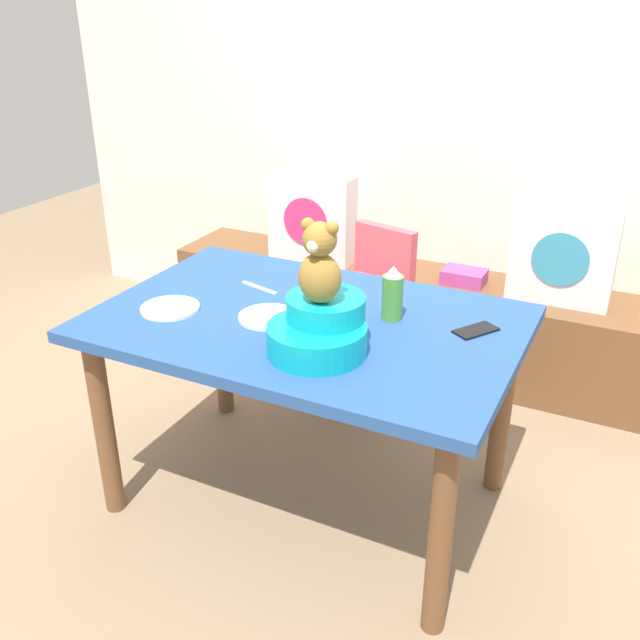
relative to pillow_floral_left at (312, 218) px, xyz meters
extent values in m
plane|color=#8C7256|center=(0.58, -1.19, -0.68)|extent=(8.00, 8.00, 0.00)
cube|color=silver|center=(0.58, 0.29, 0.62)|extent=(4.40, 0.10, 2.60)
cube|color=brown|center=(0.58, 0.02, -0.45)|extent=(2.60, 0.44, 0.46)
cube|color=silver|center=(0.00, 0.00, 0.00)|extent=(0.44, 0.14, 0.44)
cylinder|color=#E02D72|center=(0.00, -0.07, 0.00)|extent=(0.24, 0.01, 0.24)
cube|color=silver|center=(1.23, 0.00, 0.00)|extent=(0.44, 0.14, 0.44)
cylinder|color=teal|center=(1.23, -0.07, 0.00)|extent=(0.24, 0.01, 0.24)
cube|color=#A73F92|center=(0.80, 0.02, -0.19)|extent=(0.20, 0.14, 0.07)
cube|color=#264C8C|center=(0.58, -1.19, 0.04)|extent=(1.39, 0.92, 0.04)
cylinder|color=brown|center=(-0.02, -1.56, -0.33)|extent=(0.07, 0.07, 0.70)
cylinder|color=brown|center=(1.19, -1.56, -0.33)|extent=(0.07, 0.07, 0.70)
cylinder|color=brown|center=(-0.02, -0.82, -0.33)|extent=(0.07, 0.07, 0.70)
cylinder|color=brown|center=(1.19, -0.82, -0.33)|extent=(0.07, 0.07, 0.70)
cylinder|color=#D84C59|center=(0.48, -0.43, -0.17)|extent=(0.34, 0.34, 0.10)
cube|color=#D84C59|center=(0.51, -0.29, -0.01)|extent=(0.30, 0.12, 0.24)
cube|color=white|center=(0.44, -0.60, -0.10)|extent=(0.34, 0.27, 0.02)
cylinder|color=silver|center=(0.34, -0.57, -0.45)|extent=(0.03, 0.03, 0.46)
cylinder|color=silver|center=(0.62, -0.57, -0.45)|extent=(0.03, 0.03, 0.46)
cylinder|color=silver|center=(0.34, -0.29, -0.45)|extent=(0.03, 0.03, 0.46)
cylinder|color=silver|center=(0.62, -0.29, -0.45)|extent=(0.03, 0.03, 0.46)
cylinder|color=#0CA3B1|center=(0.73, -1.40, 0.10)|extent=(0.30, 0.30, 0.09)
cylinder|color=#0CA3B1|center=(0.73, -1.34, 0.18)|extent=(0.24, 0.24, 0.07)
ellipsoid|color=olive|center=(0.73, -1.38, 0.29)|extent=(0.13, 0.11, 0.15)
sphere|color=olive|center=(0.73, -1.38, 0.41)|extent=(0.10, 0.10, 0.10)
sphere|color=beige|center=(0.73, -1.42, 0.40)|extent=(0.04, 0.04, 0.04)
sphere|color=olive|center=(0.69, -1.38, 0.45)|extent=(0.04, 0.04, 0.04)
sphere|color=olive|center=(0.76, -1.38, 0.45)|extent=(0.04, 0.04, 0.04)
cylinder|color=#4C8C33|center=(0.84, -1.07, 0.13)|extent=(0.07, 0.07, 0.15)
cone|color=white|center=(0.84, -1.07, 0.23)|extent=(0.06, 0.06, 0.03)
cylinder|color=black|center=(0.52, -0.95, 0.11)|extent=(0.08, 0.08, 0.09)
torus|color=black|center=(0.57, -0.95, 0.11)|extent=(0.06, 0.01, 0.06)
cylinder|color=white|center=(0.14, -1.34, 0.07)|extent=(0.20, 0.20, 0.01)
cylinder|color=white|center=(0.47, -1.25, 0.07)|extent=(0.20, 0.20, 0.01)
cube|color=black|center=(1.12, -1.04, 0.06)|extent=(0.14, 0.16, 0.01)
cube|color=silver|center=(0.31, -1.04, 0.06)|extent=(0.17, 0.06, 0.01)
camera|label=1|loc=(1.56, -3.07, 1.05)|focal=39.53mm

